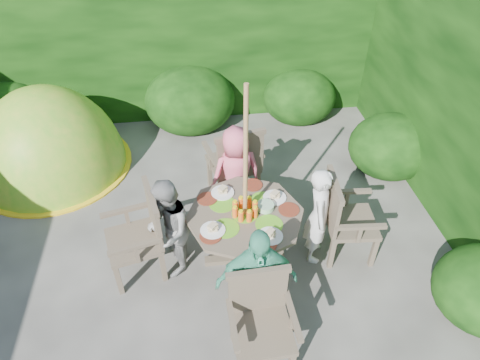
{
  "coord_description": "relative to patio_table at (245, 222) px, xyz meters",
  "views": [
    {
      "loc": [
        0.6,
        -2.79,
        3.82
      ],
      "look_at": [
        1.07,
        0.75,
        0.85
      ],
      "focal_mm": 32.0,
      "sensor_mm": 36.0,
      "label": 1
    }
  ],
  "objects": [
    {
      "name": "ground",
      "position": [
        -1.07,
        -0.35,
        -0.61
      ],
      "size": [
        60.0,
        60.0,
        0.0
      ],
      "primitive_type": "plane",
      "color": "#403E39",
      "rests_on": "ground"
    },
    {
      "name": "hedge_enclosure",
      "position": [
        -1.07,
        0.98,
        0.64
      ],
      "size": [
        9.0,
        9.0,
        2.5
      ],
      "color": "black",
      "rests_on": "ground"
    },
    {
      "name": "patio_table",
      "position": [
        0.0,
        0.0,
        0.0
      ],
      "size": [
        1.26,
        1.26,
        0.87
      ],
      "rotation": [
        0.0,
        0.0,
        -0.01
      ],
      "color": "#473C2F",
      "rests_on": "ground"
    },
    {
      "name": "parasol_pole",
      "position": [
        -0.0,
        -0.0,
        0.49
      ],
      "size": [
        0.04,
        0.04,
        2.2
      ],
      "primitive_type": "cylinder",
      "rotation": [
        0.0,
        0.0,
        -0.01
      ],
      "color": "olive",
      "rests_on": "ground"
    },
    {
      "name": "garden_chair_right",
      "position": [
        1.09,
        -0.0,
        -0.07
      ],
      "size": [
        0.58,
        0.64,
        1.0
      ],
      "rotation": [
        0.0,
        0.0,
        1.49
      ],
      "color": "#473C2F",
      "rests_on": "ground"
    },
    {
      "name": "garden_chair_left",
      "position": [
        -1.1,
        0.03,
        -0.07
      ],
      "size": [
        0.66,
        0.71,
        1.01
      ],
      "rotation": [
        0.0,
        0.0,
        -1.33
      ],
      "color": "#473C2F",
      "rests_on": "ground"
    },
    {
      "name": "garden_chair_back",
      "position": [
        0.03,
        1.09,
        -0.04
      ],
      "size": [
        0.75,
        0.7,
        1.06
      ],
      "rotation": [
        0.0,
        0.0,
        3.38
      ],
      "color": "#473C2F",
      "rests_on": "ground"
    },
    {
      "name": "garden_chair_front",
      "position": [
        -0.02,
        -1.1,
        -0.11
      ],
      "size": [
        0.58,
        0.53,
        0.94
      ],
      "rotation": [
        0.0,
        0.0,
        0.04
      ],
      "color": "#473C2F",
      "rests_on": "ground"
    },
    {
      "name": "child_right",
      "position": [
        0.8,
        -0.01,
        -0.01
      ],
      "size": [
        0.4,
        0.5,
        1.21
      ],
      "primitive_type": "imported",
      "rotation": [
        0.0,
        0.0,
        1.28
      ],
      "color": "silver",
      "rests_on": "ground"
    },
    {
      "name": "child_left",
      "position": [
        -0.8,
        0.01,
        -0.01
      ],
      "size": [
        0.46,
        0.59,
        1.19
      ],
      "primitive_type": "imported",
      "rotation": [
        0.0,
        0.0,
        -1.59
      ],
      "color": "gray",
      "rests_on": "ground"
    },
    {
      "name": "child_back",
      "position": [
        0.0,
        0.8,
        0.01
      ],
      "size": [
        0.67,
        0.5,
        1.24
      ],
      "primitive_type": "imported",
      "rotation": [
        0.0,
        0.0,
        3.33
      ],
      "color": "#DB5A73",
      "rests_on": "ground"
    },
    {
      "name": "child_front",
      "position": [
        -0.01,
        -0.8,
        0.03
      ],
      "size": [
        0.75,
        0.31,
        1.28
      ],
      "primitive_type": "imported",
      "rotation": [
        0.0,
        0.0,
        -0.0
      ],
      "color": "#4AAD87",
      "rests_on": "ground"
    },
    {
      "name": "dome_tent",
      "position": [
        -2.48,
        2.04,
        -0.61
      ],
      "size": [
        2.47,
        2.47,
        2.44
      ],
      "rotation": [
        0.0,
        0.0,
        -0.27
      ],
      "color": "#60B823",
      "rests_on": "ground"
    }
  ]
}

